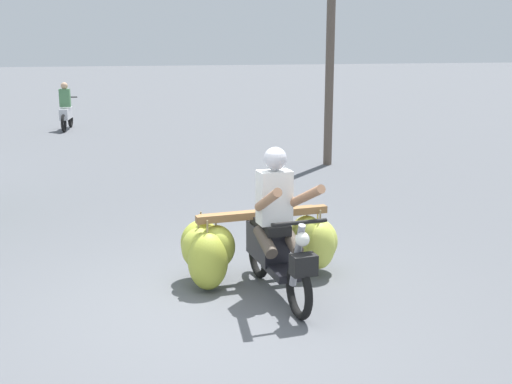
{
  "coord_description": "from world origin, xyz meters",
  "views": [
    {
      "loc": [
        -1.0,
        -6.02,
        2.66
      ],
      "look_at": [
        0.67,
        1.3,
        0.9
      ],
      "focal_mm": 46.3,
      "sensor_mm": 36.0,
      "label": 1
    }
  ],
  "objects": [
    {
      "name": "utility_pole",
      "position": [
        3.6,
        7.26,
        3.24
      ],
      "size": [
        0.18,
        0.18,
        6.47
      ],
      "primitive_type": "cylinder",
      "color": "brown",
      "rests_on": "ground"
    },
    {
      "name": "motorbike_distant_ahead_left",
      "position": [
        -2.14,
        14.12,
        0.57
      ],
      "size": [
        0.5,
        1.62,
        1.4
      ],
      "color": "black",
      "rests_on": "ground"
    },
    {
      "name": "motorbike_main_loaded",
      "position": [
        0.55,
        0.67,
        0.49
      ],
      "size": [
        1.87,
        1.77,
        1.58
      ],
      "color": "black",
      "rests_on": "ground"
    },
    {
      "name": "ground_plane",
      "position": [
        0.0,
        0.0,
        0.0
      ],
      "size": [
        120.0,
        120.0,
        0.0
      ],
      "primitive_type": "plane",
      "color": "#56595E"
    }
  ]
}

